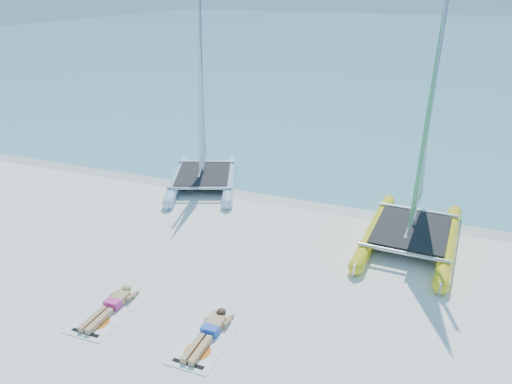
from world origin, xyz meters
TOP-DOWN VIEW (x-y plane):
  - ground at (0.00, 0.00)m, footprint 140.00×140.00m
  - sea at (0.00, 63.00)m, footprint 140.00×115.00m
  - wet_sand_strip at (0.00, 5.50)m, footprint 140.00×1.40m
  - catamaran_blue at (-4.21, 5.65)m, footprint 4.04×5.49m
  - catamaran_yellow at (3.59, 4.20)m, footprint 2.75×5.70m
  - towel_a at (-2.59, -2.43)m, footprint 1.00×1.85m
  - sunbather_a at (-2.59, -2.23)m, footprint 0.37×1.73m
  - towel_b at (-0.04, -2.45)m, footprint 1.00×1.85m
  - sunbather_b at (-0.04, -2.26)m, footprint 0.37×1.73m

SIDE VIEW (x-z plane):
  - ground at x=0.00m, z-range 0.00..0.00m
  - wet_sand_strip at x=0.00m, z-range 0.00..0.01m
  - sea at x=0.00m, z-range 0.00..0.01m
  - towel_a at x=-2.59m, z-range 0.00..0.02m
  - towel_b at x=-0.04m, z-range 0.00..0.02m
  - sunbather_a at x=-2.59m, z-range -0.01..0.25m
  - sunbather_b at x=-0.04m, z-range -0.01..0.25m
  - catamaran_blue at x=-4.21m, z-range -1.36..5.41m
  - catamaran_yellow at x=3.59m, z-range -1.33..5.86m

